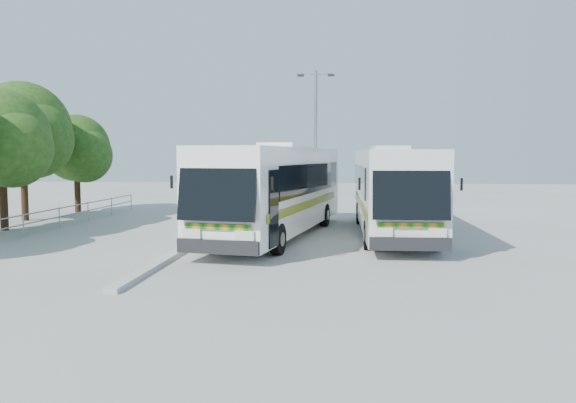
# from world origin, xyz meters

# --- Properties ---
(ground) EXTENTS (100.00, 100.00, 0.00)m
(ground) POSITION_xyz_m (0.00, 0.00, 0.00)
(ground) COLOR #A9A9A3
(ground) RESTS_ON ground
(kerb_divider) EXTENTS (0.40, 16.00, 0.15)m
(kerb_divider) POSITION_xyz_m (-2.30, 2.00, 0.07)
(kerb_divider) COLOR #B2B2AD
(kerb_divider) RESTS_ON ground
(railing) EXTENTS (0.06, 22.00, 1.00)m
(railing) POSITION_xyz_m (-10.00, 4.00, 0.74)
(railing) COLOR gray
(railing) RESTS_ON ground
(tree_far_c) EXTENTS (4.97, 4.69, 6.49)m
(tree_far_c) POSITION_xyz_m (-12.12, 5.10, 4.26)
(tree_far_c) COLOR #382314
(tree_far_c) RESTS_ON ground
(tree_far_d) EXTENTS (5.62, 5.30, 7.33)m
(tree_far_d) POSITION_xyz_m (-13.31, 8.80, 4.82)
(tree_far_d) COLOR #382314
(tree_far_d) RESTS_ON ground
(tree_far_e) EXTENTS (4.54, 4.28, 5.92)m
(tree_far_e) POSITION_xyz_m (-12.63, 13.30, 3.89)
(tree_far_e) COLOR #382314
(tree_far_e) RESTS_ON ground
(coach_main) EXTENTS (4.92, 13.90, 3.79)m
(coach_main) POSITION_xyz_m (0.68, 4.41, 2.07)
(coach_main) COLOR white
(coach_main) RESTS_ON ground
(coach_adjacent) EXTENTS (2.97, 13.27, 3.67)m
(coach_adjacent) POSITION_xyz_m (5.57, 5.60, 2.01)
(coach_adjacent) COLOR silver
(coach_adjacent) RESTS_ON ground
(lamppost) EXTENTS (1.91, 0.23, 7.80)m
(lamppost) POSITION_xyz_m (2.00, 9.87, 4.31)
(lamppost) COLOR #94979C
(lamppost) RESTS_ON ground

